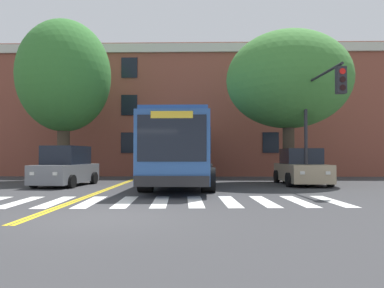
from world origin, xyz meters
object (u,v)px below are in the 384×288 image
Objects in this scene: car_tan_far_lane at (301,168)px; traffic_light_near_corner at (319,106)px; city_bus at (183,149)px; car_grey_near_lane at (66,168)px; street_tree_curbside_large at (288,80)px; street_tree_curbside_small at (64,76)px.

traffic_light_near_corner is at bearing -88.61° from car_tan_far_lane.
city_bus is at bearing -177.05° from car_tan_far_lane.
car_tan_far_lane is at bearing 4.87° from car_grey_near_lane.
car_tan_far_lane is 0.85× the size of traffic_light_near_corner.
car_grey_near_lane is at bearing -169.53° from street_tree_curbside_large.
city_bus is at bearing -166.03° from street_tree_curbside_large.
street_tree_curbside_small is (-1.32, 3.21, 5.06)m from car_grey_near_lane.
street_tree_curbside_small reaches higher than car_grey_near_lane.
city_bus is at bearing -20.37° from street_tree_curbside_small.
street_tree_curbside_large is (-0.43, 3.76, 1.86)m from traffic_light_near_corner.
street_tree_curbside_small is at bearing 158.91° from traffic_light_near_corner.
street_tree_curbside_small reaches higher than traffic_light_near_corner.
street_tree_curbside_large reaches higher than city_bus.
car_tan_far_lane is at bearing 2.95° from city_bus.
car_tan_far_lane is 0.55× the size of street_tree_curbside_large.
car_tan_far_lane is at bearing -71.34° from street_tree_curbside_large.
traffic_light_near_corner is at bearing -83.54° from street_tree_curbside_large.
street_tree_curbside_small reaches higher than city_bus.
street_tree_curbside_large reaches higher than car_tan_far_lane.
car_grey_near_lane is 12.12m from street_tree_curbside_large.
city_bus is at bearing 6.90° from car_grey_near_lane.
car_tan_far_lane is (11.40, 0.97, -0.05)m from car_grey_near_lane.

